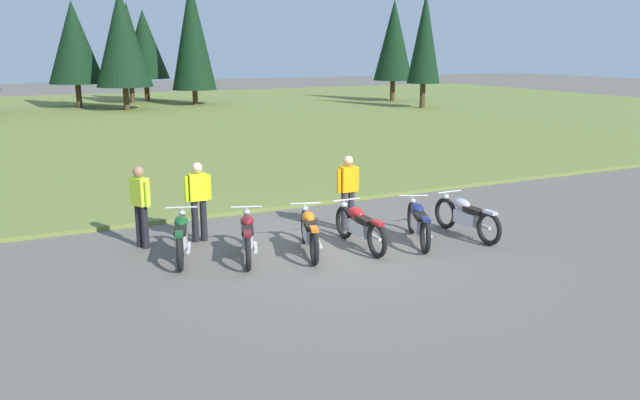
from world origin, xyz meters
The scene contains 12 objects.
ground_plane centered at (0.00, 0.00, 0.00)m, with size 140.00×140.00×0.00m, color #605B54.
grass_moorland centered at (0.00, 25.45, 0.05)m, with size 80.00×44.00×0.10m, color olive.
forest_treeline centered at (1.90, 31.05, 4.45)m, with size 40.52×21.98×8.56m.
motorcycle_british_green centered at (-2.84, 0.84, 0.44)m, with size 0.82×2.04×0.88m.
motorcycle_maroon centered at (-1.69, 0.31, 0.44)m, with size 0.89×2.02×0.88m.
motorcycle_orange centered at (-0.50, 0.05, 0.44)m, with size 0.86×2.03×0.88m.
motorcycle_red centered at (0.56, -0.06, 0.44)m, with size 0.62×2.10×0.88m.
motorcycle_navy centered at (1.81, -0.32, 0.44)m, with size 1.00×1.96×0.88m.
motorcycle_silver centered at (2.99, -0.40, 0.44)m, with size 0.62×2.10×0.88m.
rider_with_back_turned centered at (0.94, 1.12, 0.95)m, with size 0.55×0.23×1.67m.
rider_in_hivis_vest centered at (-3.37, 1.87, 0.95)m, with size 0.36×0.50×1.67m.
rider_near_row_end centered at (-2.22, 1.78, 0.95)m, with size 0.55×0.23×1.67m.
Camera 1 is at (-5.60, -10.71, 3.93)m, focal length 35.56 mm.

